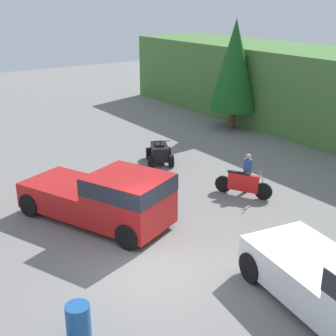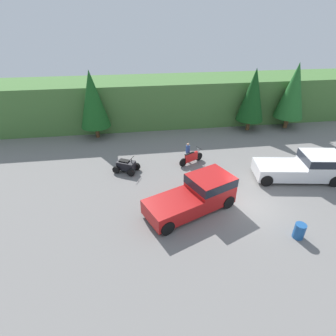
{
  "view_description": "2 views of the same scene",
  "coord_description": "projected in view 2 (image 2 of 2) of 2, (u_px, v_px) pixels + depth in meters",
  "views": [
    {
      "loc": [
        9.93,
        -6.37,
        7.48
      ],
      "look_at": [
        -4.6,
        3.68,
        0.95
      ],
      "focal_mm": 50.0,
      "sensor_mm": 36.0,
      "label": 1
    },
    {
      "loc": [
        -6.94,
        -12.23,
        10.37
      ],
      "look_at": [
        -4.6,
        3.68,
        0.95
      ],
      "focal_mm": 28.0,
      "sensor_mm": 36.0,
      "label": 2
    }
  ],
  "objects": [
    {
      "name": "ground_plane",
      "position": [
        248.0,
        205.0,
        16.55
      ],
      "size": [
        80.0,
        80.0,
        0.0
      ],
      "primitive_type": "plane",
      "color": "slate"
    },
    {
      "name": "hillside_backdrop",
      "position": [
        193.0,
        99.0,
        29.06
      ],
      "size": [
        44.0,
        6.0,
        4.57
      ],
      "color": "#477538",
      "rests_on": "ground_plane"
    },
    {
      "name": "tree_left",
      "position": [
        93.0,
        99.0,
        23.87
      ],
      "size": [
        2.78,
        2.78,
        6.33
      ],
      "color": "brown",
      "rests_on": "ground_plane"
    },
    {
      "name": "tree_mid_left",
      "position": [
        253.0,
        95.0,
        25.56
      ],
      "size": [
        2.71,
        2.71,
        6.16
      ],
      "color": "brown",
      "rests_on": "ground_plane"
    },
    {
      "name": "tree_mid_right",
      "position": [
        293.0,
        91.0,
        25.95
      ],
      "size": [
        2.89,
        2.89,
        6.57
      ],
      "color": "brown",
      "rests_on": "ground_plane"
    },
    {
      "name": "tree_right",
      "position": [
        293.0,
        98.0,
        27.2
      ],
      "size": [
        2.15,
        2.15,
        4.88
      ],
      "color": "brown",
      "rests_on": "ground_plane"
    },
    {
      "name": "pickup_truck_red",
      "position": [
        198.0,
        194.0,
        15.83
      ],
      "size": [
        5.92,
        4.15,
        1.97
      ],
      "rotation": [
        0.0,
        0.0,
        0.4
      ],
      "color": "red",
      "rests_on": "ground_plane"
    },
    {
      "name": "pickup_truck_second",
      "position": [
        306.0,
        166.0,
        18.71
      ],
      "size": [
        6.13,
        3.15,
        1.97
      ],
      "rotation": [
        0.0,
        0.0,
        -0.16
      ],
      "color": "white",
      "rests_on": "ground_plane"
    },
    {
      "name": "dirt_bike",
      "position": [
        191.0,
        158.0,
        20.94
      ],
      "size": [
        2.12,
        1.23,
        1.18
      ],
      "rotation": [
        0.0,
        0.0,
        0.49
      ],
      "color": "black",
      "rests_on": "ground_plane"
    },
    {
      "name": "quad_atv",
      "position": [
        126.0,
        166.0,
        19.85
      ],
      "size": [
        2.13,
        1.88,
        1.23
      ],
      "rotation": [
        0.0,
        0.0,
        -0.49
      ],
      "color": "black",
      "rests_on": "ground_plane"
    },
    {
      "name": "rider_person",
      "position": [
        188.0,
        151.0,
        21.05
      ],
      "size": [
        0.4,
        0.4,
        1.62
      ],
      "rotation": [
        0.0,
        0.0,
        0.24
      ],
      "color": "navy",
      "rests_on": "ground_plane"
    },
    {
      "name": "steel_barrel",
      "position": [
        299.0,
        231.0,
        13.92
      ],
      "size": [
        0.58,
        0.58,
        0.88
      ],
      "color": "#1E5193",
      "rests_on": "ground_plane"
    }
  ]
}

